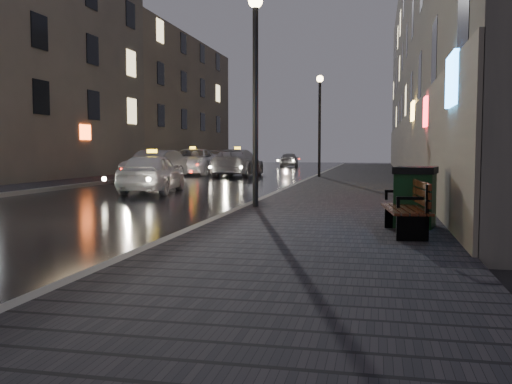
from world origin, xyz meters
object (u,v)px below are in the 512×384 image
(taxi_near, at_px, (152,173))
(car_far, at_px, (289,160))
(bench, at_px, (409,207))
(taxi_far, at_px, (193,162))
(car_left_mid, at_px, (155,166))
(lamp_near, at_px, (255,73))
(lamp_far, at_px, (320,113))
(trash_bin, at_px, (415,196))
(taxi_mid, at_px, (238,163))

(taxi_near, height_order, car_far, taxi_near)
(bench, height_order, taxi_far, taxi_far)
(taxi_near, bearing_deg, car_left_mid, -75.78)
(lamp_near, distance_m, car_left_mid, 15.28)
(taxi_far, bearing_deg, car_left_mid, -90.18)
(lamp_far, bearing_deg, bench, -79.92)
(car_far, bearing_deg, lamp_near, 90.83)
(bench, bearing_deg, car_left_mid, 118.13)
(car_left_mid, xyz_separation_m, car_far, (3.29, 22.88, -0.12))
(bench, xyz_separation_m, taxi_far, (-11.97, 24.34, 0.20))
(lamp_far, height_order, car_far, lamp_far)
(lamp_near, relative_size, trash_bin, 4.68)
(taxi_mid, bearing_deg, taxi_near, 90.29)
(lamp_far, distance_m, trash_bin, 19.59)
(lamp_far, height_order, taxi_near, lamp_far)
(lamp_near, distance_m, taxi_near, 7.99)
(lamp_near, xyz_separation_m, bench, (3.56, -3.99, -2.88))
(taxi_mid, bearing_deg, trash_bin, 112.40)
(taxi_near, bearing_deg, lamp_far, -123.10)
(car_left_mid, bearing_deg, lamp_far, 25.26)
(bench, relative_size, trash_bin, 1.65)
(lamp_far, height_order, taxi_far, lamp_far)
(car_left_mid, relative_size, car_far, 1.23)
(taxi_near, distance_m, taxi_mid, 12.97)
(taxi_mid, xyz_separation_m, taxi_far, (-3.36, 1.84, 0.02))
(lamp_near, bearing_deg, bench, -48.32)
(bench, bearing_deg, taxi_far, 109.96)
(taxi_far, bearing_deg, trash_bin, -66.58)
(taxi_mid, relative_size, taxi_far, 0.94)
(car_far, bearing_deg, trash_bin, 95.59)
(trash_bin, bearing_deg, taxi_near, 147.60)
(trash_bin, bearing_deg, taxi_far, 129.40)
(bench, xyz_separation_m, car_left_mid, (-11.47, 16.78, 0.16))
(lamp_near, relative_size, taxi_near, 1.23)
(trash_bin, distance_m, taxi_mid, 23.26)
(trash_bin, bearing_deg, car_far, 114.14)
(trash_bin, distance_m, car_left_mid, 19.63)
(lamp_near, distance_m, car_far, 36.07)
(lamp_far, relative_size, car_far, 1.38)
(bench, bearing_deg, taxi_mid, 104.70)
(lamp_near, distance_m, trash_bin, 5.53)
(lamp_near, height_order, lamp_far, same)
(trash_bin, xyz_separation_m, taxi_far, (-12.12, 23.38, 0.09))
(lamp_far, distance_m, taxi_near, 11.94)
(car_left_mid, height_order, taxi_mid, taxi_mid)
(lamp_near, xyz_separation_m, lamp_far, (0.00, 16.00, 0.00))
(lamp_near, bearing_deg, taxi_near, 132.36)
(taxi_mid, bearing_deg, car_far, -91.16)
(car_left_mid, distance_m, car_far, 23.11)
(lamp_far, height_order, bench, lamp_far)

